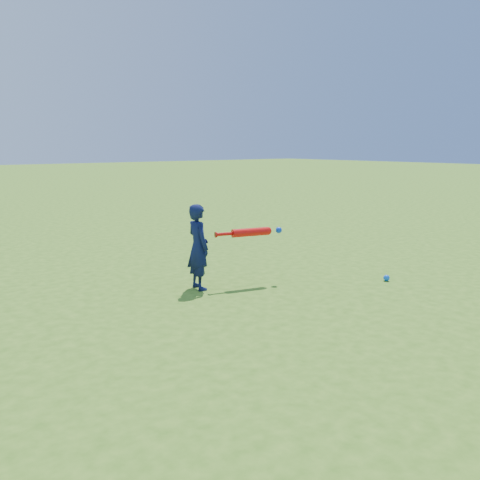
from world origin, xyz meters
The scene contains 4 objects.
ground centered at (0.00, 0.00, 0.00)m, with size 80.00×80.00×0.00m, color #42771C.
child centered at (0.59, 0.48, 0.47)m, with size 0.34×0.23×0.94m, color #0D1440.
ground_ball_blue centered at (2.49, -0.62, 0.04)m, with size 0.07×0.07×0.07m, color blue.
bat_swing centered at (1.19, 0.27, 0.60)m, with size 0.81×0.27×0.09m.
Camera 1 is at (-2.65, -4.25, 1.57)m, focal length 40.00 mm.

